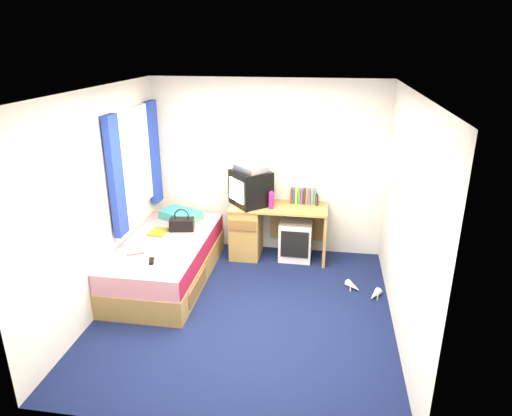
% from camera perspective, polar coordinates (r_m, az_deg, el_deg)
% --- Properties ---
extents(ground, '(3.40, 3.40, 0.00)m').
position_cam_1_polar(ground, '(5.23, -1.31, -12.77)').
color(ground, '#0C1438').
rests_on(ground, ground).
extents(room_shell, '(3.40, 3.40, 3.40)m').
position_cam_1_polar(room_shell, '(4.60, -1.45, 2.55)').
color(room_shell, white).
rests_on(room_shell, ground).
extents(bed, '(1.01, 2.00, 0.54)m').
position_cam_1_polar(bed, '(5.84, -11.05, -6.38)').
color(bed, '#AB8747').
rests_on(bed, ground).
extents(pillow, '(0.62, 0.52, 0.12)m').
position_cam_1_polar(pillow, '(6.32, -9.35, -0.88)').
color(pillow, '#1B5BAF').
rests_on(pillow, bed).
extents(desk, '(1.30, 0.55, 0.75)m').
position_cam_1_polar(desk, '(6.30, 0.37, -2.52)').
color(desk, '#AB8747').
rests_on(desk, ground).
extents(storage_cube, '(0.44, 0.44, 0.54)m').
position_cam_1_polar(storage_cube, '(6.31, 5.00, -3.92)').
color(storage_cube, silver).
rests_on(storage_cube, ground).
extents(crt_tv, '(0.64, 0.64, 0.47)m').
position_cam_1_polar(crt_tv, '(6.12, -0.68, 2.54)').
color(crt_tv, black).
rests_on(crt_tv, desk).
extents(vcr, '(0.50, 0.49, 0.08)m').
position_cam_1_polar(vcr, '(6.04, -0.65, 5.01)').
color(vcr, '#B7B7B9').
rests_on(vcr, crt_tv).
extents(book_row, '(0.34, 0.13, 0.20)m').
position_cam_1_polar(book_row, '(6.24, 5.90, 1.50)').
color(book_row, maroon).
rests_on(book_row, desk).
extents(picture_frame, '(0.04, 0.12, 0.14)m').
position_cam_1_polar(picture_frame, '(6.21, 7.61, 1.04)').
color(picture_frame, black).
rests_on(picture_frame, desk).
extents(pink_water_bottle, '(0.08, 0.08, 0.22)m').
position_cam_1_polar(pink_water_bottle, '(6.01, 1.91, 0.90)').
color(pink_water_bottle, '#CA1C72').
rests_on(pink_water_bottle, desk).
extents(aerosol_can, '(0.06, 0.06, 0.16)m').
position_cam_1_polar(aerosol_can, '(6.18, 1.97, 1.21)').
color(aerosol_can, silver).
rests_on(aerosol_can, desk).
extents(handbag, '(0.33, 0.23, 0.29)m').
position_cam_1_polar(handbag, '(5.95, -9.24, -1.97)').
color(handbag, black).
rests_on(handbag, bed).
extents(towel, '(0.35, 0.32, 0.10)m').
position_cam_1_polar(towel, '(5.32, -10.24, -5.21)').
color(towel, white).
rests_on(towel, bed).
extents(magazine, '(0.23, 0.29, 0.01)m').
position_cam_1_polar(magazine, '(5.96, -12.09, -2.93)').
color(magazine, yellow).
rests_on(magazine, bed).
extents(water_bottle, '(0.21, 0.15, 0.07)m').
position_cam_1_polar(water_bottle, '(5.43, -14.65, -5.21)').
color(water_bottle, silver).
rests_on(water_bottle, bed).
extents(colour_swatch_fan, '(0.22, 0.17, 0.01)m').
position_cam_1_polar(colour_swatch_fan, '(5.34, -12.89, -5.83)').
color(colour_swatch_fan, gold).
rests_on(colour_swatch_fan, bed).
extents(remote_control, '(0.10, 0.17, 0.02)m').
position_cam_1_polar(remote_control, '(5.21, -12.93, -6.48)').
color(remote_control, black).
rests_on(remote_control, bed).
extents(window_assembly, '(0.11, 1.42, 1.40)m').
position_cam_1_polar(window_assembly, '(5.89, -14.86, 5.53)').
color(window_assembly, silver).
rests_on(window_assembly, room_shell).
extents(white_heels, '(0.44, 0.39, 0.09)m').
position_cam_1_polar(white_heels, '(5.68, 13.33, -10.01)').
color(white_heels, silver).
rests_on(white_heels, ground).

